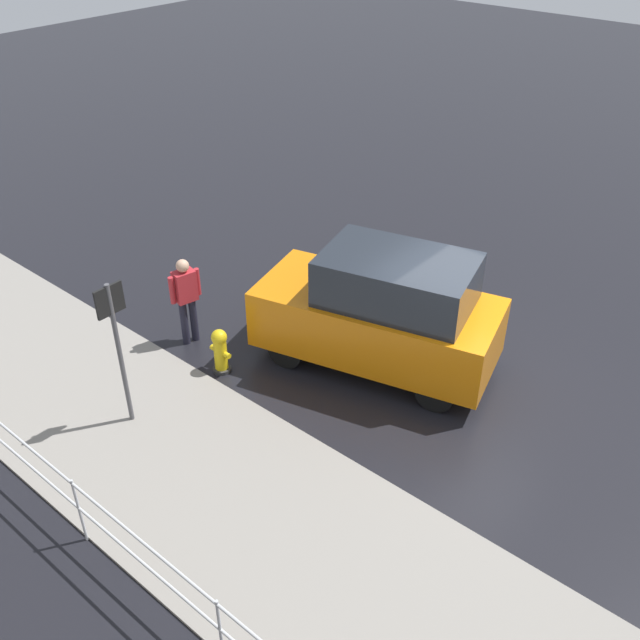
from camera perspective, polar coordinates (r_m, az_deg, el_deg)
name	(u,v)px	position (r m, az deg, el deg)	size (l,w,h in m)	color
ground_plane	(466,383)	(11.84, 11.63, -4.98)	(60.00, 60.00, 0.00)	black
kerb_strip	(293,543)	(9.30, -2.15, -17.43)	(24.00, 3.20, 0.04)	gray
moving_hatchback	(382,312)	(11.49, 4.97, 0.67)	(4.20, 2.63, 2.06)	orange
fire_hydrant	(220,351)	(11.74, -7.98, -2.46)	(0.42, 0.31, 0.80)	gold
pedestrian	(186,295)	(12.24, -10.68, 2.02)	(0.31, 0.56, 1.62)	#B2262D
metal_railing	(219,620)	(7.88, -8.09, -22.69)	(10.01, 0.04, 1.05)	#B7BABF
sign_post	(116,335)	(10.34, -15.99, -1.17)	(0.07, 0.44, 2.40)	#4C4C51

